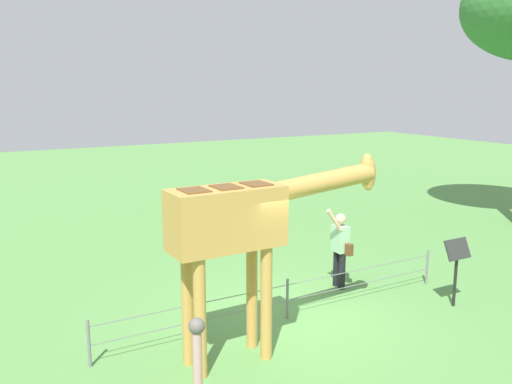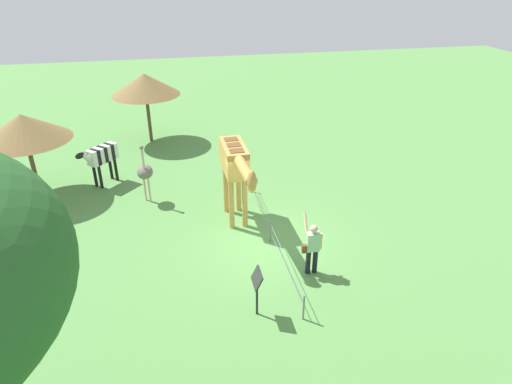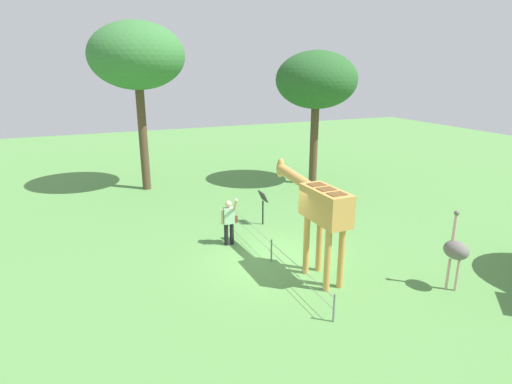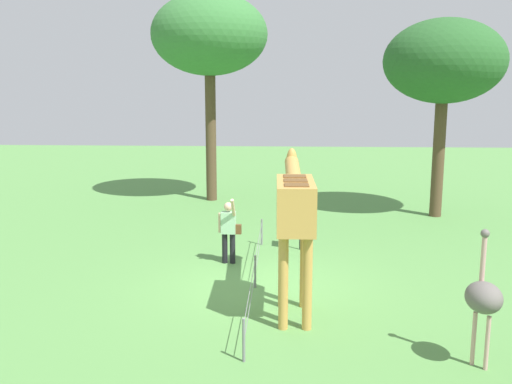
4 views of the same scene
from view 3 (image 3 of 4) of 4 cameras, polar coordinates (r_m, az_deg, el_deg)
The scene contains 8 objects.
ground_plane at distance 13.39m, azimuth 2.80°, elevation -9.31°, with size 60.00×60.00×0.00m, color #568E47.
giraffe at distance 11.82m, azimuth 8.60°, elevation -1.98°, with size 3.71×0.73×3.04m.
visitor at distance 14.20m, azimuth -3.68°, elevation -3.80°, with size 0.59×0.59×1.75m.
ostrich at distance 12.46m, azimuth 25.54°, elevation -7.15°, with size 0.70×0.56×2.25m.
tree_east at distance 21.31m, azimuth 8.21°, elevation 14.74°, with size 3.98×3.98×6.64m.
tree_northeast at distance 20.87m, azimuth -15.89°, elevation 17.26°, with size 4.38×4.38×7.88m.
info_sign at distance 15.99m, azimuth 0.95°, elevation -1.22°, with size 0.56×0.21×1.32m.
wire_fence at distance 13.15m, azimuth 2.11°, elevation -7.86°, with size 7.05×0.05×0.75m.
Camera 3 is at (-10.80, 5.31, 5.87)m, focal length 29.42 mm.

